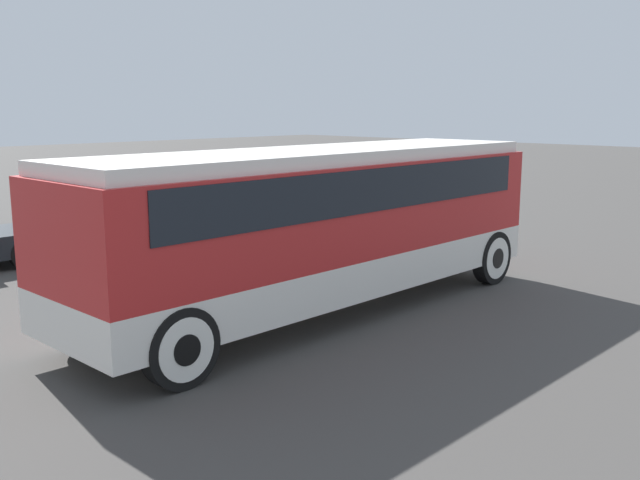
{
  "coord_description": "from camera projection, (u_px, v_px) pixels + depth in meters",
  "views": [
    {
      "loc": [
        -9.17,
        -8.76,
        3.72
      ],
      "look_at": [
        0.0,
        0.0,
        1.34
      ],
      "focal_mm": 40.0,
      "sensor_mm": 36.0,
      "label": 1
    }
  ],
  "objects": [
    {
      "name": "parked_car_near",
      "position": [
        170.0,
        233.0,
        17.36
      ],
      "size": [
        4.38,
        1.83,
        1.38
      ],
      "color": "#7A6B5B",
      "rests_on": "ground_plane"
    },
    {
      "name": "ground_plane",
      "position": [
        320.0,
        311.0,
        13.15
      ],
      "size": [
        120.0,
        120.0,
        0.0
      ],
      "primitive_type": "plane",
      "color": "#423F3D"
    },
    {
      "name": "parked_car_mid",
      "position": [
        205.0,
        210.0,
        21.59
      ],
      "size": [
        4.67,
        1.94,
        1.29
      ],
      "color": "navy",
      "rests_on": "ground_plane"
    },
    {
      "name": "tour_bus",
      "position": [
        324.0,
        214.0,
        12.88
      ],
      "size": [
        9.99,
        2.65,
        2.99
      ],
      "color": "silver",
      "rests_on": "ground_plane"
    }
  ]
}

